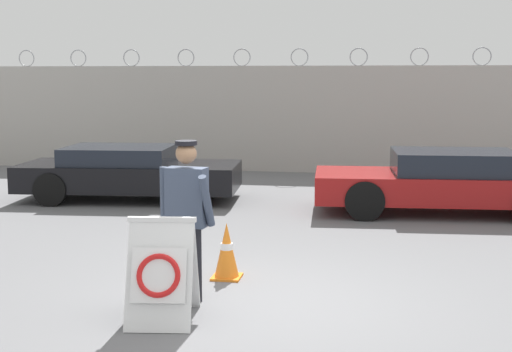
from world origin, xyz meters
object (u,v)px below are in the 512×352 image
Objects in this scene: parked_car_front_coupe at (128,172)px; traffic_cone_near at (227,251)px; security_guard at (187,212)px; parked_car_rear_sedan at (444,181)px; barricade_sign at (162,270)px.

traffic_cone_near is at bearing -63.63° from parked_car_front_coupe.
parked_car_front_coupe is at bearing 122.16° from security_guard.
parked_car_rear_sedan is (3.08, 4.89, 0.25)m from traffic_cone_near.
traffic_cone_near is 0.16× the size of parked_car_front_coupe.
security_guard is 0.40× the size of parked_car_front_coupe.
barricade_sign is 1.55× the size of traffic_cone_near.
security_guard is (0.09, 0.69, 0.49)m from barricade_sign.
security_guard is at bearing -104.01° from traffic_cone_near.
traffic_cone_near is at bearing 54.07° from parked_car_rear_sedan.
parked_car_front_coupe is at bearing -7.31° from parked_car_rear_sedan.
security_guard is 6.94m from parked_car_front_coupe.
security_guard is at bearing 75.81° from barricade_sign.
traffic_cone_near is at bearing 71.69° from barricade_sign.
security_guard is 1.22m from traffic_cone_near.
security_guard reaches higher than parked_car_rear_sedan.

